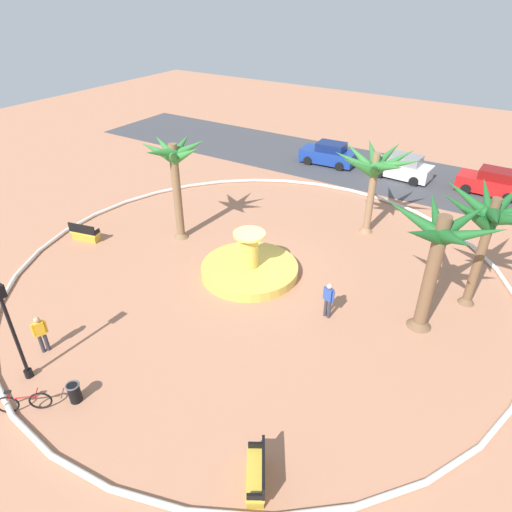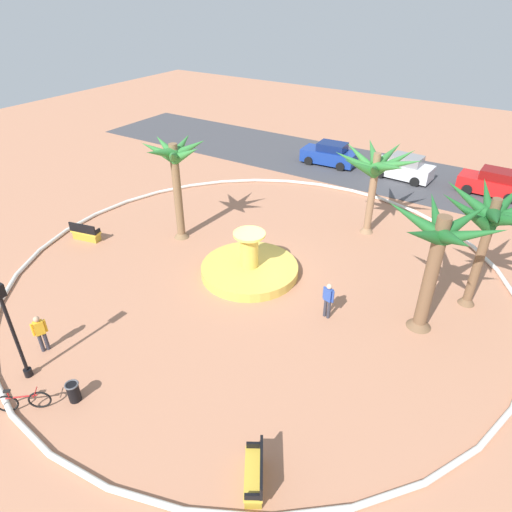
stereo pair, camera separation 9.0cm
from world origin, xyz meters
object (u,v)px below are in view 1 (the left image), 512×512
parked_car_third (492,183)px  bench_east (257,475)px  parked_car_leftmost (328,154)px  palm_tree_near_fountain (376,167)px  bicycle_red_frame (24,402)px  palm_tree_mid_plaza (493,217)px  lamppost (10,324)px  person_cyclist_photo (328,299)px  palm_tree_far_side (174,165)px  trash_bin (74,392)px  parked_car_second (402,168)px  palm_tree_by_curb (439,246)px  person_cyclist_helmet (41,333)px  fountain (250,268)px  bench_west (85,234)px

parked_car_third → bench_east: bearing=-95.0°
parked_car_leftmost → parked_car_third: bearing=3.3°
palm_tree_near_fountain → bicycle_red_frame: size_ratio=3.57×
palm_tree_mid_plaza → lamppost: (-12.10, -12.69, -1.74)m
person_cyclist_photo → parked_car_leftmost: 17.95m
palm_tree_mid_plaza → palm_tree_far_side: size_ratio=0.96×
trash_bin → parked_car_second: size_ratio=0.18×
palm_tree_by_curb → palm_tree_mid_plaza: (1.30, 2.60, 0.42)m
palm_tree_mid_plaza → palm_tree_near_fountain: bearing=147.6°
person_cyclist_photo → trash_bin: bearing=-121.4°
bicycle_red_frame → bench_east: bearing=14.2°
palm_tree_by_curb → person_cyclist_helmet: 14.79m
bicycle_red_frame → person_cyclist_photo: size_ratio=0.81×
palm_tree_near_fountain → palm_tree_mid_plaza: (5.96, -3.79, 0.38)m
bicycle_red_frame → parked_car_third: parked_car_third is taller
fountain → bench_west: (-9.10, -2.00, 0.03)m
lamppost → person_cyclist_helmet: bearing=118.6°
palm_tree_far_side → person_cyclist_helmet: size_ratio=3.39×
parked_car_second → palm_tree_by_curb: bearing=-70.1°
palm_tree_near_fountain → parked_car_third: size_ratio=1.17×
palm_tree_near_fountain → trash_bin: 17.08m
palm_tree_mid_plaza → bench_west: palm_tree_mid_plaza is taller
person_cyclist_photo → palm_tree_near_fountain: bearing=99.2°
bench_west → trash_bin: bench_west is taller
person_cyclist_photo → parked_car_leftmost: bearing=114.7°
palm_tree_near_fountain → parked_car_second: 9.20m
bench_east → lamppost: (-8.84, -0.98, 2.03)m
person_cyclist_helmet → palm_tree_by_curb: bearing=38.1°
palm_tree_far_side → bench_west: size_ratio=3.23×
parked_car_leftmost → parked_car_third: (11.06, 0.65, 0.00)m
palm_tree_near_fountain → palm_tree_far_side: bearing=-143.9°
bench_east → person_cyclist_photo: (-1.43, 7.64, 0.57)m
palm_tree_far_side → parked_car_third: size_ratio=1.33×
person_cyclist_helmet → person_cyclist_photo: 10.98m
bicycle_red_frame → palm_tree_mid_plaza: bearing=51.5°
parked_car_second → palm_tree_near_fountain: bearing=-84.7°
fountain → trash_bin: 9.40m
lamppost → person_cyclist_helmet: lamppost is taller
bench_east → person_cyclist_photo: size_ratio=0.99×
lamppost → bench_west: bearing=128.9°
fountain → palm_tree_far_side: bearing=169.2°
fountain → palm_tree_near_fountain: size_ratio=0.96×
bench_east → parked_car_second: size_ratio=0.40×
palm_tree_by_curb → person_cyclist_photo: palm_tree_by_curb is taller
person_cyclist_helmet → palm_tree_near_fountain: bearing=66.3°
lamppost → parked_car_leftmost: (-0.09, 24.93, -1.60)m
lamppost → palm_tree_near_fountain: bearing=69.6°
bicycle_red_frame → parked_car_second: parked_car_second is taller
bench_east → parked_car_third: (2.13, 24.61, 0.43)m
parked_car_leftmost → person_cyclist_helmet: bearing=-91.3°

